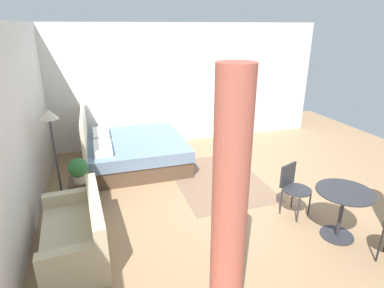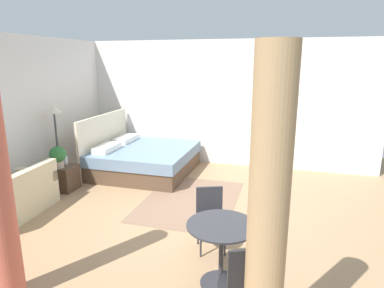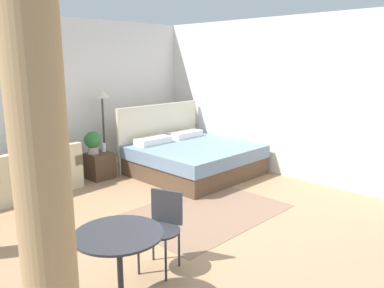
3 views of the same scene
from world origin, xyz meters
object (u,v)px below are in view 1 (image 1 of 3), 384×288
(bed, at_px, (133,151))
(couch, at_px, (77,235))
(floor_lamp, at_px, (51,131))
(balcony_table, at_px, (343,205))
(nightstand, at_px, (84,192))
(vase, at_px, (79,172))
(cafe_chair_near_couch, at_px, (293,185))
(potted_plant, at_px, (78,169))

(bed, distance_m, couch, 2.75)
(bed, bearing_deg, floor_lamp, 126.96)
(balcony_table, bearing_deg, nightstand, 60.35)
(nightstand, height_order, vase, vase)
(nightstand, xyz_separation_m, floor_lamp, (0.35, 0.38, 0.98))
(couch, distance_m, nightstand, 1.19)
(balcony_table, xyz_separation_m, cafe_chair_near_couch, (0.72, 0.29, -0.01))
(nightstand, bearing_deg, vase, 18.24)
(nightstand, bearing_deg, cafe_chair_near_couch, -111.23)
(floor_lamp, bearing_deg, bed, -53.04)
(potted_plant, distance_m, vase, 0.27)
(bed, xyz_separation_m, floor_lamp, (-1.01, 1.34, 0.90))
(bed, bearing_deg, couch, 158.02)
(nightstand, height_order, floor_lamp, floor_lamp)
(floor_lamp, distance_m, balcony_table, 4.43)
(couch, relative_size, vase, 9.78)
(bed, relative_size, couch, 1.36)
(couch, bearing_deg, balcony_table, -101.92)
(bed, height_order, floor_lamp, floor_lamp)
(floor_lamp, bearing_deg, balcony_table, -121.23)
(balcony_table, bearing_deg, potted_plant, 61.84)
(vase, relative_size, cafe_chair_near_couch, 0.19)
(bed, distance_m, vase, 1.62)
(floor_lamp, bearing_deg, potted_plant, -142.33)
(cafe_chair_near_couch, bearing_deg, vase, 67.12)
(cafe_chair_near_couch, bearing_deg, floor_lamp, 65.85)
(potted_plant, distance_m, balcony_table, 3.85)
(bed, distance_m, potted_plant, 1.81)
(balcony_table, bearing_deg, cafe_chair_near_couch, 21.66)
(potted_plant, xyz_separation_m, vase, (0.22, 0.01, -0.15))
(floor_lamp, bearing_deg, couch, -168.57)
(potted_plant, relative_size, floor_lamp, 0.26)
(potted_plant, relative_size, cafe_chair_near_couch, 0.51)
(potted_plant, bearing_deg, cafe_chair_near_couch, -109.44)
(couch, height_order, vase, couch)
(floor_lamp, bearing_deg, vase, -124.68)
(floor_lamp, bearing_deg, nightstand, -133.18)
(potted_plant, bearing_deg, vase, 3.43)
(bed, height_order, nightstand, bed)
(nightstand, height_order, potted_plant, potted_plant)
(potted_plant, height_order, balcony_table, potted_plant)
(nightstand, relative_size, balcony_table, 0.62)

